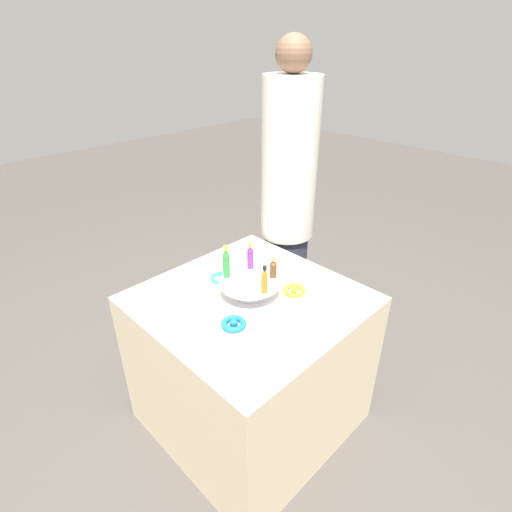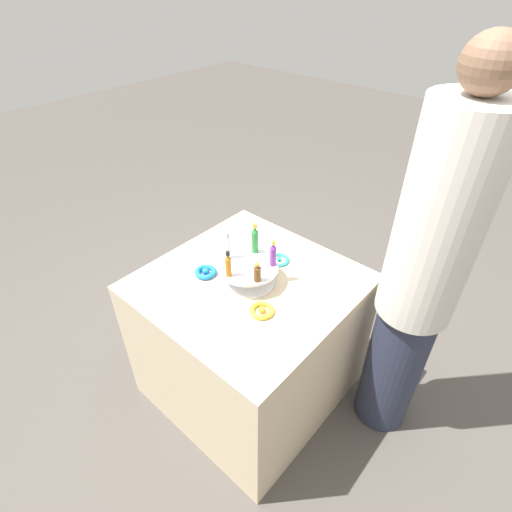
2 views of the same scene
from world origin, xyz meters
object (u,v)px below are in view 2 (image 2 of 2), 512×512
object	(u,v)px
bottle_brown	(257,273)
person_figure	(421,281)
bottle_amber	(228,265)
display_stand	(249,273)
bottle_green	(255,239)
bottle_clear	(228,247)
bottle_purple	(273,254)
ribbon_bow_teal	(279,260)
ribbon_bow_blue	(206,272)
ribbon_bow_gold	(262,310)

from	to	relation	value
bottle_brown	person_figure	world-z (taller)	person_figure
bottle_amber	display_stand	bearing A→B (deg)	170.36
bottle_brown	person_figure	bearing A→B (deg)	125.83
bottle_green	bottle_clear	xyz separation A→B (m)	(0.11, -0.06, -0.01)
bottle_purple	bottle_clear	distance (m)	0.20
bottle_amber	ribbon_bow_teal	world-z (taller)	bottle_amber
bottle_amber	ribbon_bow_blue	size ratio (longest dim) A/B	1.23
bottle_green	bottle_brown	size ratio (longest dim) A/B	1.63
bottle_clear	bottle_brown	bearing A→B (deg)	80.36
bottle_clear	bottle_green	bearing A→B (deg)	152.36
display_stand	bottle_clear	xyz separation A→B (m)	(0.02, -0.10, 0.10)
bottle_purple	ribbon_bow_blue	xyz separation A→B (m)	(0.17, -0.25, -0.13)
display_stand	ribbon_bow_gold	bearing A→B (deg)	57.52
bottle_brown	person_figure	size ratio (longest dim) A/B	0.05
bottle_green	bottle_clear	bearing A→B (deg)	-27.64
ribbon_bow_teal	person_figure	size ratio (longest dim) A/B	0.06
ribbon_bow_blue	ribbon_bow_gold	bearing A→B (deg)	87.52
ribbon_bow_teal	person_figure	world-z (taller)	person_figure
bottle_green	person_figure	xyz separation A→B (m)	(-0.23, 0.66, -0.02)
display_stand	person_figure	size ratio (longest dim) A/B	0.15
ribbon_bow_teal	bottle_purple	bearing A→B (deg)	27.39
bottle_clear	ribbon_bow_blue	size ratio (longest dim) A/B	1.31
display_stand	bottle_green	xyz separation A→B (m)	(-0.09, -0.05, 0.11)
bottle_clear	bottle_amber	size ratio (longest dim) A/B	1.06
display_stand	ribbon_bow_blue	world-z (taller)	display_stand
display_stand	ribbon_bow_teal	world-z (taller)	display_stand
display_stand	bottle_clear	size ratio (longest dim) A/B	1.99
bottle_green	bottle_purple	bearing A→B (deg)	80.36
display_stand	bottle_clear	bearing A→B (deg)	-81.64
bottle_amber	bottle_green	bearing A→B (deg)	-171.64
bottle_purple	ribbon_bow_teal	distance (m)	0.20
ribbon_bow_blue	bottle_amber	bearing A→B (deg)	86.32
ribbon_bow_teal	bottle_brown	bearing A→B (deg)	18.62
bottle_brown	ribbon_bow_teal	size ratio (longest dim) A/B	0.90
ribbon_bow_blue	bottle_purple	bearing A→B (deg)	123.27
person_figure	bottle_brown	bearing A→B (deg)	7.76
bottle_green	bottle_clear	size ratio (longest dim) A/B	1.14
bottle_green	ribbon_bow_blue	xyz separation A→B (m)	(0.19, -0.13, -0.14)
bottle_clear	ribbon_bow_teal	xyz separation A→B (m)	(-0.22, 0.11, -0.14)
bottle_amber	bottle_clear	bearing A→B (deg)	-135.64
ribbon_bow_teal	ribbon_bow_gold	bearing A→B (deg)	27.52
display_stand	bottle_amber	size ratio (longest dim) A/B	2.12
bottle_purple	ribbon_bow_gold	distance (m)	0.25
display_stand	bottle_clear	distance (m)	0.15
bottle_clear	ribbon_bow_teal	distance (m)	0.28
bottle_brown	ribbon_bow_gold	bearing A→B (deg)	52.30
bottle_clear	ribbon_bow_gold	bearing A→B (deg)	71.25
bottle_purple	bottle_green	distance (m)	0.12
display_stand	bottle_brown	bearing A→B (deg)	62.36
display_stand	bottle_green	bearing A→B (deg)	-153.64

